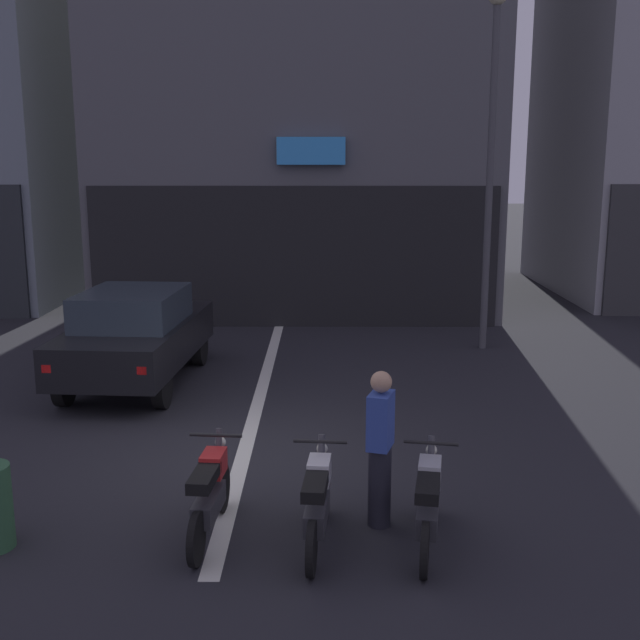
{
  "coord_description": "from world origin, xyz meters",
  "views": [
    {
      "loc": [
        1.05,
        -9.38,
        3.75
      ],
      "look_at": [
        0.98,
        2.0,
        1.4
      ],
      "focal_mm": 43.41,
      "sensor_mm": 36.0,
      "label": 1
    }
  ],
  "objects_px": {
    "street_lamp": "(492,136)",
    "motorcycle_white_row_left_mid": "(317,501)",
    "car_black_crossing_near": "(136,334)",
    "person_by_motorcycles": "(380,448)",
    "motorcycle_red_row_leftmost": "(210,493)",
    "motorcycle_silver_row_centre": "(428,503)"
  },
  "relations": [
    {
      "from": "street_lamp",
      "to": "motorcycle_red_row_leftmost",
      "type": "xyz_separation_m",
      "value": [
        -4.38,
        -8.08,
        -3.76
      ]
    },
    {
      "from": "street_lamp",
      "to": "motorcycle_silver_row_centre",
      "type": "distance_m",
      "value": 9.37
    },
    {
      "from": "street_lamp",
      "to": "motorcycle_silver_row_centre",
      "type": "bearing_deg",
      "value": -104.89
    },
    {
      "from": "person_by_motorcycles",
      "to": "motorcycle_white_row_left_mid",
      "type": "bearing_deg",
      "value": -146.84
    },
    {
      "from": "car_black_crossing_near",
      "to": "person_by_motorcycles",
      "type": "height_order",
      "value": "person_by_motorcycles"
    },
    {
      "from": "street_lamp",
      "to": "motorcycle_red_row_leftmost",
      "type": "relative_size",
      "value": 4.17
    },
    {
      "from": "motorcycle_white_row_left_mid",
      "to": "motorcycle_silver_row_centre",
      "type": "distance_m",
      "value": 1.09
    },
    {
      "from": "motorcycle_red_row_leftmost",
      "to": "motorcycle_white_row_left_mid",
      "type": "bearing_deg",
      "value": -9.34
    },
    {
      "from": "motorcycle_silver_row_centre",
      "to": "person_by_motorcycles",
      "type": "bearing_deg",
      "value": 134.97
    },
    {
      "from": "motorcycle_red_row_leftmost",
      "to": "person_by_motorcycles",
      "type": "height_order",
      "value": "person_by_motorcycles"
    },
    {
      "from": "car_black_crossing_near",
      "to": "street_lamp",
      "type": "height_order",
      "value": "street_lamp"
    },
    {
      "from": "person_by_motorcycles",
      "to": "car_black_crossing_near",
      "type": "bearing_deg",
      "value": 125.94
    },
    {
      "from": "street_lamp",
      "to": "motorcycle_white_row_left_mid",
      "type": "relative_size",
      "value": 4.17
    },
    {
      "from": "motorcycle_silver_row_centre",
      "to": "person_by_motorcycles",
      "type": "xyz_separation_m",
      "value": [
        -0.45,
        0.45,
        0.4
      ]
    },
    {
      "from": "motorcycle_red_row_leftmost",
      "to": "motorcycle_silver_row_centre",
      "type": "distance_m",
      "value": 2.19
    },
    {
      "from": "street_lamp",
      "to": "motorcycle_silver_row_centre",
      "type": "height_order",
      "value": "street_lamp"
    },
    {
      "from": "street_lamp",
      "to": "motorcycle_white_row_left_mid",
      "type": "bearing_deg",
      "value": -111.74
    },
    {
      "from": "street_lamp",
      "to": "car_black_crossing_near",
      "type": "bearing_deg",
      "value": -157.63
    },
    {
      "from": "car_black_crossing_near",
      "to": "motorcycle_white_row_left_mid",
      "type": "xyz_separation_m",
      "value": [
        3.13,
        -5.62,
        -0.43
      ]
    },
    {
      "from": "car_black_crossing_near",
      "to": "person_by_motorcycles",
      "type": "distance_m",
      "value": 6.42
    },
    {
      "from": "motorcycle_red_row_leftmost",
      "to": "motorcycle_silver_row_centre",
      "type": "relative_size",
      "value": 1.01
    },
    {
      "from": "motorcycle_red_row_leftmost",
      "to": "motorcycle_silver_row_centre",
      "type": "bearing_deg",
      "value": -5.42
    }
  ]
}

